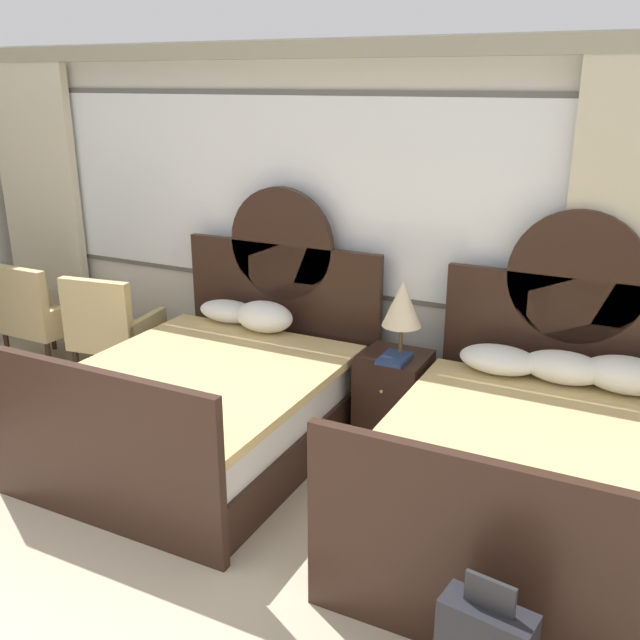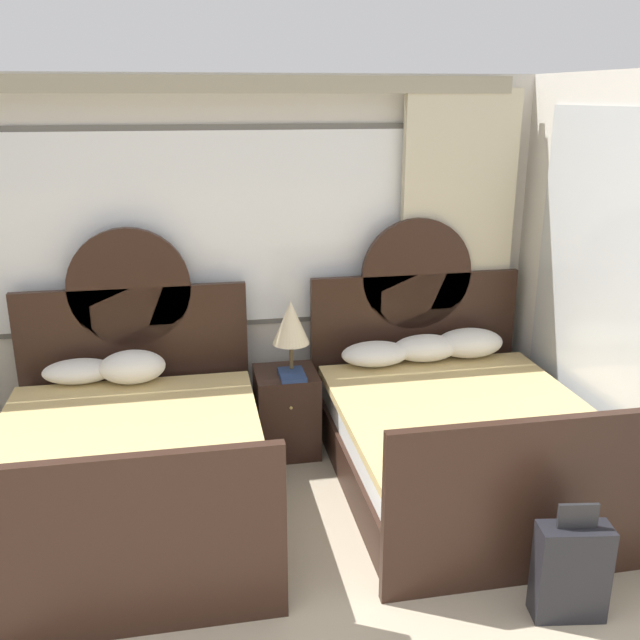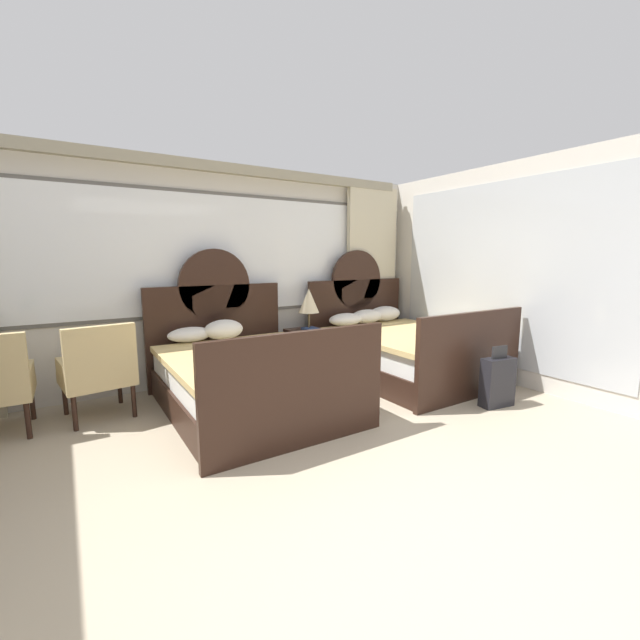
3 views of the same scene
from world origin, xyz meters
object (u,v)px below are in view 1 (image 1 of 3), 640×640
Objects in this scene: nightstand_between_beds at (393,397)px; armchair_by_window_left at (112,328)px; bed_near_window at (212,397)px; book_on_nightstand at (395,358)px; armchair_by_window_centre at (38,313)px; bed_near_mirror at (534,470)px; table_lamp_on_nightstand at (402,305)px.

armchair_by_window_left reaches higher than nightstand_between_beds.
bed_near_window is 1.28m from book_on_nightstand.
book_on_nightstand is 2.45m from armchair_by_window_left.
bed_near_window is at bearing -149.13° from nightstand_between_beds.
bed_near_window is at bearing -20.46° from armchair_by_window_left.
bed_near_mirror is at bearing -6.35° from armchair_by_window_centre.
bed_near_window is 8.22× the size of book_on_nightstand.
book_on_nightstand is (1.11, 0.56, 0.29)m from bed_near_window.
armchair_by_window_left is at bearing -176.42° from nightstand_between_beds.
bed_near_mirror is 8.22× the size of book_on_nightstand.
table_lamp_on_nightstand reaches higher than book_on_nightstand.
bed_near_mirror is at bearing 0.38° from bed_near_window.
armchair_by_window_centre is (-3.28, -0.15, -0.51)m from table_lamp_on_nightstand.
armchair_by_window_left is at bearing -178.56° from book_on_nightstand.
armchair_by_window_left is (-2.44, -0.06, -0.15)m from book_on_nightstand.
bed_near_mirror reaches higher than table_lamp_on_nightstand.
bed_near_mirror is 4.35m from armchair_by_window_centre.
book_on_nightstand is (-0.01, -0.09, -0.36)m from table_lamp_on_nightstand.
nightstand_between_beds is at bearing 3.58° from armchair_by_window_left.
book_on_nightstand is at bearing -70.64° from nightstand_between_beds.
table_lamp_on_nightstand is (0.04, -0.00, 0.69)m from nightstand_between_beds.
table_lamp_on_nightstand is at bearing -5.48° from nightstand_between_beds.
bed_near_window is at bearing -150.19° from table_lamp_on_nightstand.
table_lamp_on_nightstand is at bearing 148.83° from bed_near_mirror.
bed_near_mirror is at bearing -30.37° from nightstand_between_beds.
book_on_nightstand is at bearing 1.44° from armchair_by_window_left.
bed_near_window reaches higher than table_lamp_on_nightstand.
armchair_by_window_left and armchair_by_window_centre have the same top height.
nightstand_between_beds is 0.67× the size of armchair_by_window_left.
bed_near_window is 1.26m from nightstand_between_beds.
bed_near_mirror reaches higher than book_on_nightstand.
bed_near_window reaches higher than armchair_by_window_left.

